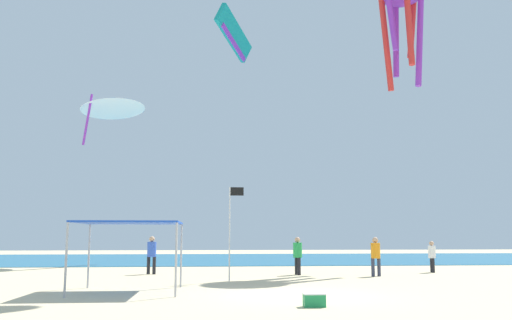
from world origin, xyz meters
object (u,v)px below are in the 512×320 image
object	(u,v)px
person_central	(432,254)
banner_flag	(231,224)
person_far_shore	(298,253)
kite_parafoil_teal	(234,35)
person_near_tent	(376,253)
person_rightmost	(152,252)
cooler_box	(314,300)
canopy_tent	(130,225)
kite_delta_white	(113,104)

from	to	relation	value
person_central	banner_flag	world-z (taller)	banner_flag
person_far_shore	kite_parafoil_teal	bearing A→B (deg)	174.06
person_near_tent	person_rightmost	bearing A→B (deg)	152.90
person_central	cooler_box	distance (m)	15.47
person_near_tent	banner_flag	world-z (taller)	banner_flag
cooler_box	person_near_tent	bearing A→B (deg)	64.71
canopy_tent	banner_flag	size ratio (longest dim) A/B	0.87
banner_flag	canopy_tent	bearing A→B (deg)	-131.41
canopy_tent	person_near_tent	world-z (taller)	canopy_tent
person_far_shore	person_near_tent	bearing A→B (deg)	55.97
banner_flag	kite_delta_white	xyz separation A→B (m)	(-7.39, 13.22, 8.23)
person_rightmost	person_far_shore	xyz separation A→B (m)	(7.03, -1.11, -0.02)
person_rightmost	banner_flag	size ratio (longest dim) A/B	0.47
person_near_tent	person_rightmost	distance (m)	10.73
kite_delta_white	person_central	bearing A→B (deg)	-68.32
canopy_tent	person_central	bearing A→B (deg)	31.34
person_near_tent	cooler_box	xyz separation A→B (m)	(-4.94, -10.45, -0.88)
person_rightmost	person_central	bearing A→B (deg)	-152.62
canopy_tent	kite_delta_white	xyz separation A→B (m)	(-3.81, 17.28, 8.33)
banner_flag	kite_delta_white	bearing A→B (deg)	119.20
canopy_tent	person_rightmost	size ratio (longest dim) A/B	1.85
kite_delta_white	banner_flag	bearing A→B (deg)	-103.07
banner_flag	cooler_box	bearing A→B (deg)	-77.52
person_rightmost	banner_flag	world-z (taller)	banner_flag
person_far_shore	cooler_box	distance (m)	11.82
kite_parafoil_teal	kite_delta_white	xyz separation A→B (m)	(-8.34, -6.55, -7.62)
person_central	person_rightmost	xyz separation A→B (m)	(-14.16, -0.01, 0.14)
canopy_tent	person_near_tent	bearing A→B (deg)	30.84
person_near_tent	person_rightmost	size ratio (longest dim) A/B	0.98
person_central	person_far_shore	distance (m)	7.22
cooler_box	person_central	bearing A→B (deg)	56.07
canopy_tent	person_far_shore	bearing A→B (deg)	47.04
person_rightmost	kite_parafoil_teal	bearing A→B (deg)	-79.57
person_near_tent	kite_delta_white	bearing A→B (deg)	127.51
person_central	kite_parafoil_teal	size ratio (longest dim) A/B	0.31
banner_flag	cooler_box	world-z (taller)	banner_flag
kite_parafoil_teal	kite_delta_white	bearing A→B (deg)	155.67
person_central	kite_delta_white	xyz separation A→B (m)	(-17.86, 8.73, 9.62)
person_rightmost	banner_flag	xyz separation A→B (m)	(3.69, -4.48, 1.25)
banner_flag	cooler_box	xyz separation A→B (m)	(1.84, -8.32, -2.14)
banner_flag	kite_parafoil_teal	distance (m)	25.36
person_far_shore	banner_flag	xyz separation A→B (m)	(-3.34, -3.37, 1.27)
person_near_tent	person_central	distance (m)	4.38
cooler_box	banner_flag	bearing A→B (deg)	102.48
person_rightmost	person_far_shore	bearing A→B (deg)	-161.65
person_far_shore	kite_delta_white	size ratio (longest dim) A/B	0.30
person_rightmost	kite_parafoil_teal	world-z (taller)	kite_parafoil_teal
canopy_tent	person_rightmost	xyz separation A→B (m)	(-0.11, 8.54, -1.15)
person_far_shore	canopy_tent	bearing A→B (deg)	-57.16
person_near_tent	person_central	xyz separation A→B (m)	(3.69, 2.37, -0.12)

